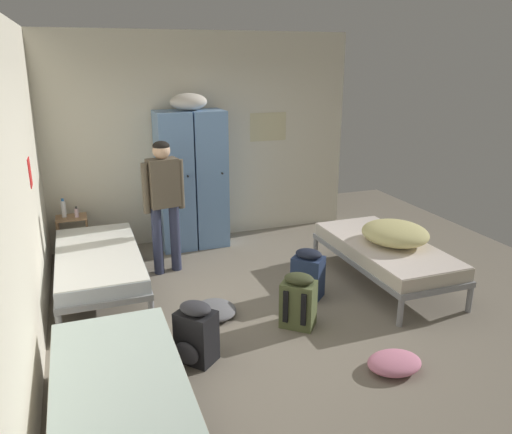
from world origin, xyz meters
TOP-DOWN VIEW (x-y plane):
  - ground_plane at (0.00, 0.00)m, footprint 7.72×7.72m
  - room_backdrop at (-1.12, 1.16)m, footprint 4.34×4.88m
  - locker_bank at (-0.24, 2.13)m, footprint 0.90×0.55m
  - shelf_unit at (-1.81, 2.16)m, footprint 0.38×0.30m
  - bed_left_front at (-1.56, -1.40)m, footprint 0.90×1.90m
  - bed_right at (1.56, 0.18)m, footprint 0.90×1.90m
  - bed_left_rear at (-1.56, 1.01)m, footprint 0.90×1.90m
  - bedding_heap at (1.64, 0.14)m, footprint 0.73×0.79m
  - person_traveler at (-0.75, 1.34)m, footprint 0.50×0.26m
  - water_bottle at (-1.89, 2.18)m, footprint 0.06×0.06m
  - lotion_bottle at (-1.74, 2.12)m, footprint 0.05×0.05m
  - backpack_navy at (0.56, 0.14)m, footprint 0.42×0.42m
  - backpack_olive at (0.21, -0.38)m, footprint 0.41×0.42m
  - backpack_black at (-0.87, -0.63)m, footprint 0.42×0.41m
  - clothes_pile_pink at (0.66, -1.33)m, footprint 0.47×0.37m
  - clothes_pile_grey at (-0.50, 0.09)m, footprint 0.42×0.49m

SIDE VIEW (x-z plane):
  - ground_plane at x=0.00m, z-range 0.00..0.00m
  - clothes_pile_grey at x=-0.50m, z-range 0.00..0.11m
  - clothes_pile_pink at x=0.66m, z-range 0.00..0.13m
  - backpack_navy at x=0.56m, z-range -0.02..0.53m
  - backpack_olive at x=0.21m, z-range -0.02..0.53m
  - backpack_black at x=-0.87m, z-range -0.02..0.53m
  - shelf_unit at x=-1.81m, z-range 0.06..0.63m
  - bed_left_front at x=-1.56m, z-range 0.14..0.63m
  - bed_right at x=1.56m, z-range 0.14..0.63m
  - bed_left_rear at x=-1.56m, z-range 0.14..0.63m
  - bedding_heap at x=1.64m, z-range 0.49..0.73m
  - lotion_bottle at x=-1.74m, z-range 0.56..0.70m
  - water_bottle at x=-1.89m, z-range 0.56..0.80m
  - person_traveler at x=-0.75m, z-range 0.17..1.77m
  - locker_bank at x=-0.24m, z-range -0.07..2.00m
  - room_backdrop at x=-1.12m, z-range 0.00..2.85m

